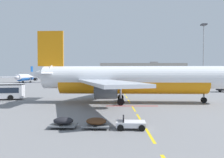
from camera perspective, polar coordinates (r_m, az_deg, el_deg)
The scene contains 8 objects.
ground at distance 54.20m, azimuth 27.47°, elevation -3.82°, with size 400.00×400.00×0.00m, color slate.
apron_paint_markings at distance 44.42m, azimuth 3.82°, elevation -4.80°, with size 8.00×93.66×0.01m.
airliner_foreground at distance 33.38m, azimuth 4.84°, elevation -0.13°, with size 34.76×34.60×12.20m.
airliner_mid_left at distance 114.68m, azimuth -23.76°, elevation 0.48°, with size 25.95×26.20×9.18m.
ground_power_truck at distance 56.13m, azimuth 18.17°, elevation -1.86°, with size 7.38×4.93×3.14m.
baggage_train at distance 18.18m, azimuth -4.61°, elevation -12.50°, with size 8.66×1.97×1.14m.
apron_light_mast_far at distance 77.94m, azimuth 24.86°, elevation 8.26°, with size 1.80×1.80×22.55m.
terminal_satellite at distance 168.72m, azimuth 8.44°, elevation 2.17°, with size 69.17×23.75×14.88m.
Camera 1 is at (14.96, -7.81, 4.95)m, focal length 31.57 mm.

